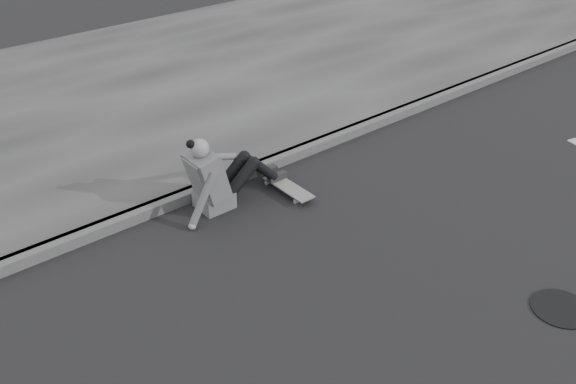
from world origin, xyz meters
name	(u,v)px	position (x,y,z in m)	size (l,w,h in m)	color
ground	(406,292)	(0.00, 0.00, 0.00)	(80.00, 80.00, 0.00)	black
curb	(240,175)	(0.00, 2.58, 0.06)	(24.00, 0.16, 0.12)	#4C4C4C
sidewalk	(121,95)	(0.00, 5.60, 0.06)	(24.00, 6.00, 0.12)	#373737
manhole	(561,308)	(0.88, -1.01, 0.01)	(0.52, 0.52, 0.01)	black
skateboard	(286,186)	(0.25, 2.03, 0.07)	(0.20, 0.78, 0.09)	gray
seated_woman	(218,176)	(-0.49, 2.27, 0.36)	(1.38, 0.46, 0.88)	#57575A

